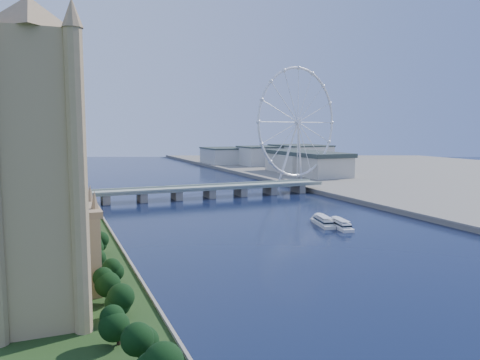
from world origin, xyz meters
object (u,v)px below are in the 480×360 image
london_eye (298,123)px  victoria_tower (35,154)px  tour_boat_far (323,225)px  tour_boat_near (340,229)px

london_eye → victoria_tower: bearing=-130.4°
london_eye → tour_boat_far: size_ratio=4.18×
victoria_tower → london_eye: size_ratio=0.90×
tour_boat_near → london_eye: bearing=78.1°
victoria_tower → london_eye: bearing=49.6°
victoria_tower → tour_boat_far: victoria_tower is taller
london_eye → tour_boat_near: 236.27m
london_eye → tour_boat_near: london_eye is taller
victoria_tower → tour_boat_far: (163.88, 102.59, -54.49)m
london_eye → tour_boat_near: (-86.13, -209.39, -67.52)m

